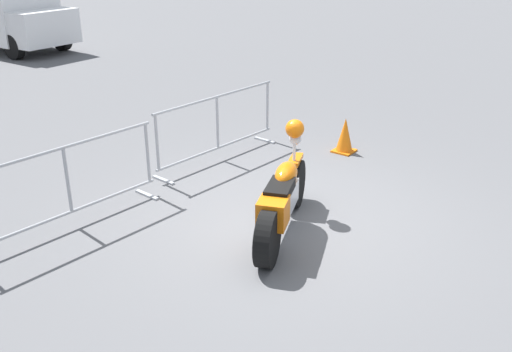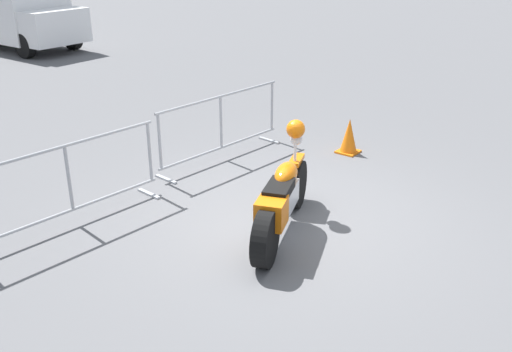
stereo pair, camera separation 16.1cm
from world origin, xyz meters
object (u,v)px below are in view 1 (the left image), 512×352
Objects in this scene: motorcycle at (283,197)px; traffic_cone at (345,136)px; crowd_barrier_far at (217,127)px; crowd_barrier_near at (68,185)px.

motorcycle reaches higher than traffic_cone.
traffic_cone is (2.96, 0.72, -0.19)m from motorcycle.
crowd_barrier_far is at bearing 135.74° from traffic_cone.
crowd_barrier_far reaches higher than traffic_cone.
crowd_barrier_near is at bearing 101.11° from motorcycle.
crowd_barrier_near is 4.64m from traffic_cone.
crowd_barrier_near reaches higher than traffic_cone.
motorcycle is 0.82× the size of crowd_barrier_far.
traffic_cone is at bearing -44.26° from crowd_barrier_far.
traffic_cone is at bearing -18.76° from crowd_barrier_near.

